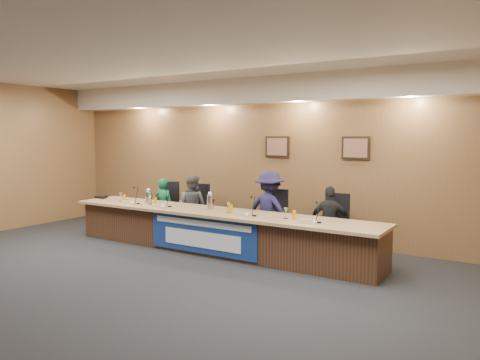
% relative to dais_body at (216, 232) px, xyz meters
% --- Properties ---
extents(floor, '(10.00, 10.00, 0.00)m').
position_rel_dais_body_xyz_m(floor, '(0.00, -2.40, -0.35)').
color(floor, black).
rests_on(floor, ground).
extents(ceiling, '(10.00, 8.00, 0.04)m').
position_rel_dais_body_xyz_m(ceiling, '(0.00, -2.40, 2.85)').
color(ceiling, silver).
rests_on(ceiling, wall_back).
extents(wall_back, '(10.00, 0.04, 3.20)m').
position_rel_dais_body_xyz_m(wall_back, '(0.00, 1.60, 1.25)').
color(wall_back, brown).
rests_on(wall_back, floor).
extents(soffit, '(10.00, 0.50, 0.50)m').
position_rel_dais_body_xyz_m(soffit, '(0.00, 1.35, 2.60)').
color(soffit, beige).
rests_on(soffit, wall_back).
extents(dais_body, '(6.00, 0.80, 0.70)m').
position_rel_dais_body_xyz_m(dais_body, '(0.00, 0.00, 0.00)').
color(dais_body, '#412617').
rests_on(dais_body, floor).
extents(dais_top, '(6.10, 0.95, 0.05)m').
position_rel_dais_body_xyz_m(dais_top, '(0.00, -0.05, 0.38)').
color(dais_top, '#A07D52').
rests_on(dais_top, dais_body).
extents(banner, '(2.20, 0.02, 0.65)m').
position_rel_dais_body_xyz_m(banner, '(0.00, -0.41, 0.03)').
color(banner, navy).
rests_on(banner, dais_body).
extents(banner_text_upper, '(2.00, 0.01, 0.10)m').
position_rel_dais_body_xyz_m(banner_text_upper, '(0.00, -0.43, 0.23)').
color(banner_text_upper, silver).
rests_on(banner_text_upper, banner).
extents(banner_text_lower, '(1.60, 0.01, 0.28)m').
position_rel_dais_body_xyz_m(banner_text_lower, '(0.00, -0.43, -0.05)').
color(banner_text_lower, silver).
rests_on(banner_text_lower, banner).
extents(wall_photo_left, '(0.52, 0.04, 0.42)m').
position_rel_dais_body_xyz_m(wall_photo_left, '(0.40, 1.57, 1.50)').
color(wall_photo_left, black).
rests_on(wall_photo_left, wall_back).
extents(wall_photo_right, '(0.52, 0.04, 0.42)m').
position_rel_dais_body_xyz_m(wall_photo_right, '(2.00, 1.57, 1.50)').
color(wall_photo_right, black).
rests_on(wall_photo_right, wall_back).
extents(panelist_a, '(0.46, 0.34, 1.17)m').
position_rel_dais_body_xyz_m(panelist_a, '(-1.87, 0.73, 0.24)').
color(panelist_a, '#105636').
rests_on(panelist_a, floor).
extents(panelist_b, '(0.68, 0.56, 1.28)m').
position_rel_dais_body_xyz_m(panelist_b, '(-1.11, 0.73, 0.29)').
color(panelist_b, '#4B4B50').
rests_on(panelist_b, floor).
extents(panelist_c, '(0.98, 0.62, 1.43)m').
position_rel_dais_body_xyz_m(panelist_c, '(0.69, 0.73, 0.37)').
color(panelist_c, '#19173B').
rests_on(panelist_c, floor).
extents(panelist_d, '(0.77, 0.49, 1.22)m').
position_rel_dais_body_xyz_m(panelist_d, '(1.87, 0.73, 0.26)').
color(panelist_d, black).
rests_on(panelist_d, floor).
extents(office_chair_a, '(0.63, 0.63, 0.08)m').
position_rel_dais_body_xyz_m(office_chair_a, '(-1.87, 0.83, 0.13)').
color(office_chair_a, black).
rests_on(office_chair_a, floor).
extents(office_chair_b, '(0.52, 0.52, 0.08)m').
position_rel_dais_body_xyz_m(office_chair_b, '(-1.11, 0.83, 0.13)').
color(office_chair_b, black).
rests_on(office_chair_b, floor).
extents(office_chair_c, '(0.48, 0.48, 0.08)m').
position_rel_dais_body_xyz_m(office_chair_c, '(0.69, 0.83, 0.13)').
color(office_chair_c, black).
rests_on(office_chair_c, floor).
extents(office_chair_d, '(0.51, 0.51, 0.08)m').
position_rel_dais_body_xyz_m(office_chair_d, '(1.87, 0.83, 0.13)').
color(office_chair_d, black).
rests_on(office_chair_d, floor).
extents(nameplate_a, '(0.24, 0.08, 0.10)m').
position_rel_dais_body_xyz_m(nameplate_a, '(-1.89, -0.30, 0.45)').
color(nameplate_a, white).
rests_on(nameplate_a, dais_top).
extents(microphone_a, '(0.07, 0.07, 0.02)m').
position_rel_dais_body_xyz_m(microphone_a, '(-1.71, -0.19, 0.41)').
color(microphone_a, black).
rests_on(microphone_a, dais_top).
extents(juice_glass_a, '(0.06, 0.06, 0.15)m').
position_rel_dais_body_xyz_m(juice_glass_a, '(-2.15, -0.12, 0.47)').
color(juice_glass_a, orange).
rests_on(juice_glass_a, dais_top).
extents(water_glass_a, '(0.08, 0.08, 0.18)m').
position_rel_dais_body_xyz_m(water_glass_a, '(-2.28, -0.10, 0.49)').
color(water_glass_a, silver).
rests_on(water_glass_a, dais_top).
extents(nameplate_b, '(0.24, 0.08, 0.10)m').
position_rel_dais_body_xyz_m(nameplate_b, '(-1.08, -0.33, 0.45)').
color(nameplate_b, white).
rests_on(nameplate_b, dais_top).
extents(microphone_b, '(0.07, 0.07, 0.02)m').
position_rel_dais_body_xyz_m(microphone_b, '(-0.95, -0.14, 0.41)').
color(microphone_b, black).
rests_on(microphone_b, dais_top).
extents(juice_glass_b, '(0.06, 0.06, 0.15)m').
position_rel_dais_body_xyz_m(juice_glass_b, '(-1.33, -0.11, 0.47)').
color(juice_glass_b, orange).
rests_on(juice_glass_b, dais_top).
extents(water_glass_b, '(0.08, 0.08, 0.18)m').
position_rel_dais_body_xyz_m(water_glass_b, '(-1.47, -0.11, 0.49)').
color(water_glass_b, silver).
rests_on(water_glass_b, dais_top).
extents(nameplate_c, '(0.24, 0.08, 0.10)m').
position_rel_dais_body_xyz_m(nameplate_c, '(0.69, -0.28, 0.45)').
color(nameplate_c, white).
rests_on(nameplate_c, dais_top).
extents(microphone_c, '(0.07, 0.07, 0.02)m').
position_rel_dais_body_xyz_m(microphone_c, '(0.90, -0.15, 0.41)').
color(microphone_c, black).
rests_on(microphone_c, dais_top).
extents(juice_glass_c, '(0.06, 0.06, 0.15)m').
position_rel_dais_body_xyz_m(juice_glass_c, '(0.41, -0.13, 0.47)').
color(juice_glass_c, orange).
rests_on(juice_glass_c, dais_top).
extents(water_glass_c, '(0.08, 0.08, 0.18)m').
position_rel_dais_body_xyz_m(water_glass_c, '(0.33, -0.08, 0.49)').
color(water_glass_c, silver).
rests_on(water_glass_c, dais_top).
extents(nameplate_d, '(0.24, 0.08, 0.10)m').
position_rel_dais_body_xyz_m(nameplate_d, '(1.90, -0.31, 0.45)').
color(nameplate_d, white).
rests_on(nameplate_d, dais_top).
extents(microphone_d, '(0.07, 0.07, 0.02)m').
position_rel_dais_body_xyz_m(microphone_d, '(2.03, -0.15, 0.41)').
color(microphone_d, black).
rests_on(microphone_d, dais_top).
extents(juice_glass_d, '(0.06, 0.06, 0.15)m').
position_rel_dais_body_xyz_m(juice_glass_d, '(1.58, -0.09, 0.47)').
color(juice_glass_d, orange).
rests_on(juice_glass_d, dais_top).
extents(water_glass_d, '(0.08, 0.08, 0.18)m').
position_rel_dais_body_xyz_m(water_glass_d, '(1.45, -0.10, 0.49)').
color(water_glass_d, silver).
rests_on(water_glass_d, dais_top).
extents(carafe_left, '(0.13, 0.13, 0.22)m').
position_rel_dais_body_xyz_m(carafe_left, '(-1.62, 0.01, 0.51)').
color(carafe_left, silver).
rests_on(carafe_left, dais_top).
extents(carafe_mid, '(0.12, 0.12, 0.26)m').
position_rel_dais_body_xyz_m(carafe_mid, '(-0.16, 0.05, 0.53)').
color(carafe_mid, silver).
rests_on(carafe_mid, dais_top).
extents(speakerphone, '(0.32, 0.32, 0.05)m').
position_rel_dais_body_xyz_m(speakerphone, '(-2.95, 0.00, 0.43)').
color(speakerphone, black).
rests_on(speakerphone, dais_top).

